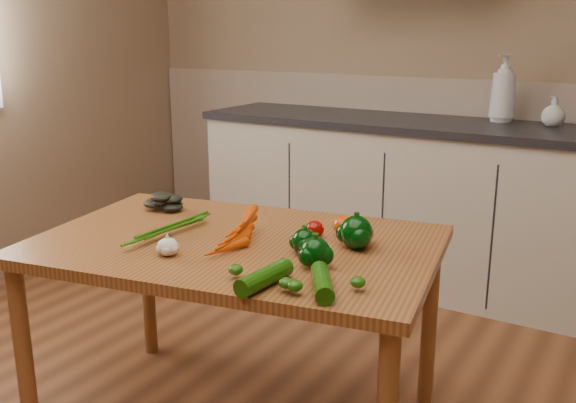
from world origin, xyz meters
The scene contains 16 objects.
room centered at (0.00, 0.17, 1.25)m, with size 4.04×5.04×2.64m.
counter_run centered at (0.21, 2.19, 0.46)m, with size 2.84×0.64×1.14m.
table centered at (-0.04, 0.55, 0.62)m, with size 1.43×1.05×0.70m.
soap_bottle_a centered at (0.37, 2.34, 1.07)m, with size 0.13×0.13×0.34m, color silver.
soap_bottle_c centered at (0.63, 2.32, 0.97)m, with size 0.11×0.11×0.14m, color silver.
carrot_bunch centered at (-0.09, 0.51, 0.73)m, with size 0.24×0.19×0.06m, color #DC4705, non-canonical shape.
leafy_greens centered at (-0.49, 0.69, 0.74)m, with size 0.19×0.17×0.09m, color black, non-canonical shape.
garlic_bulb centered at (-0.13, 0.32, 0.72)m, with size 0.07×0.07×0.06m, color white.
pepper_a centered at (0.22, 0.55, 0.74)m, with size 0.08×0.08×0.08m, color black.
pepper_b centered at (0.33, 0.68, 0.75)m, with size 0.10×0.10×0.10m, color black.
pepper_c centered at (0.30, 0.46, 0.74)m, with size 0.09×0.09×0.09m, color black.
tomato_a centered at (0.17, 0.70, 0.73)m, with size 0.06×0.06×0.06m, color #850802.
tomato_b centered at (0.24, 0.78, 0.73)m, with size 0.07×0.07×0.07m, color #C53C04.
tomato_c centered at (0.33, 0.73, 0.73)m, with size 0.08×0.08×0.07m, color #C53C04.
zucchini_a centered at (0.41, 0.31, 0.72)m, with size 0.05×0.05×0.19m, color #144307.
zucchini_b centered at (0.26, 0.26, 0.72)m, with size 0.05×0.05×0.20m, color #144307.
Camera 1 is at (1.14, -1.08, 1.37)m, focal length 40.00 mm.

